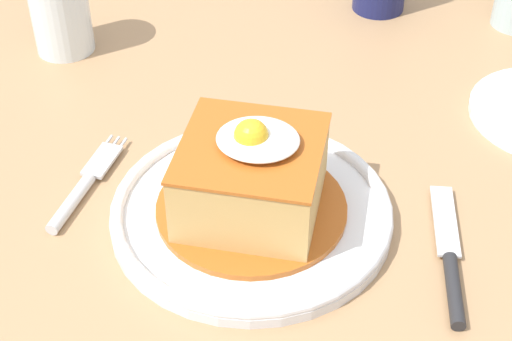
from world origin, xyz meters
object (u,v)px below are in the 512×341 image
(knife, at_px, (451,269))
(main_plate, at_px, (252,211))
(fork, at_px, (82,189))
(drinking_glass, at_px, (61,15))

(knife, bearing_deg, main_plate, 169.55)
(main_plate, height_order, knife, main_plate)
(fork, bearing_deg, knife, -5.68)
(fork, xyz_separation_m, knife, (0.34, -0.03, 0.00))
(fork, height_order, knife, same)
(fork, relative_size, drinking_glass, 1.35)
(main_plate, relative_size, knife, 1.53)
(fork, height_order, drinking_glass, drinking_glass)
(drinking_glass, bearing_deg, fork, -64.75)
(knife, distance_m, drinking_glass, 0.53)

